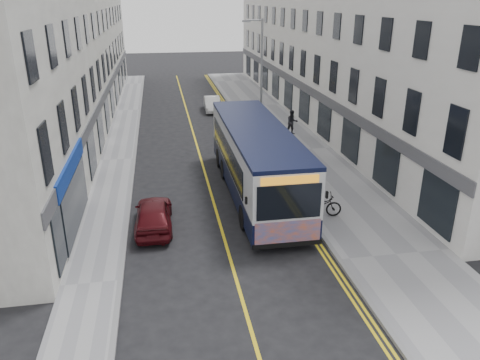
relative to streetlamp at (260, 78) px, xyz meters
name	(u,v)px	position (x,y,z in m)	size (l,w,h in m)	color
ground	(229,255)	(-4.17, -14.00, -4.38)	(140.00, 140.00, 0.00)	black
pavement_east	(297,150)	(2.08, -2.00, -4.32)	(4.50, 64.00, 0.12)	gray
pavement_west	(117,160)	(-9.17, -2.00, -4.32)	(2.00, 64.00, 0.12)	gray
kerb_east	(263,152)	(-0.17, -2.00, -4.32)	(0.18, 64.00, 0.13)	slate
kerb_west	(134,159)	(-8.17, -2.00, -4.32)	(0.18, 64.00, 0.13)	slate
road_centre_line	(200,156)	(-4.17, -2.00, -4.38)	(0.12, 64.00, 0.01)	yellow
road_dbl_yellow_inner	(256,153)	(-0.62, -2.00, -4.38)	(0.10, 64.00, 0.01)	yellow
road_dbl_yellow_outer	(259,153)	(-0.42, -2.00, -4.38)	(0.10, 64.00, 0.01)	yellow
terrace_east	(333,34)	(7.33, 7.00, 2.12)	(6.00, 46.00, 13.00)	silver
terrace_west	(60,38)	(-13.17, 7.00, 2.12)	(6.00, 46.00, 13.00)	silver
streetlamp	(260,78)	(0.00, 0.00, 0.00)	(1.32, 0.18, 8.00)	gray
city_bus	(256,158)	(-1.97, -8.38, -2.48)	(2.79, 11.99, 3.49)	black
bicycle	(319,205)	(0.23, -11.54, -3.73)	(0.70, 2.02, 1.06)	black
pedestrian_near	(292,147)	(1.17, -3.80, -3.49)	(0.57, 0.37, 1.55)	olive
pedestrian_far	(292,122)	(2.68, 1.51, -3.40)	(0.83, 0.65, 1.72)	black
car_white	(212,104)	(-1.98, 10.15, -3.77)	(1.29, 3.69, 1.22)	silver
car_maroon	(154,214)	(-6.98, -11.26, -3.73)	(1.55, 3.85, 1.31)	#490C11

